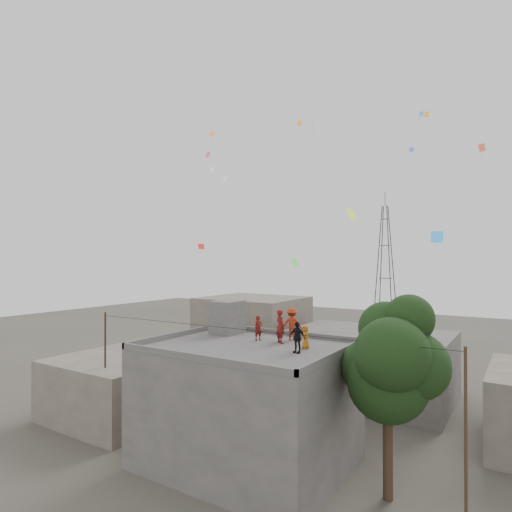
{
  "coord_description": "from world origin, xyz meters",
  "views": [
    {
      "loc": [
        12.5,
        -18.7,
        10.65
      ],
      "look_at": [
        -0.69,
        1.97,
        10.86
      ],
      "focal_mm": 30.0,
      "sensor_mm": 36.0,
      "label": 1
    }
  ],
  "objects": [
    {
      "name": "utility_line",
      "position": [
        0.5,
        -1.25,
        3.83
      ],
      "size": [
        20.12,
        0.62,
        7.4
      ],
      "color": "black",
      "rests_on": "ground"
    },
    {
      "name": "person_orange_child",
      "position": [
        2.88,
        1.06,
        6.7
      ],
      "size": [
        0.7,
        0.63,
        1.19
      ],
      "primitive_type": "imported",
      "rotation": [
        0.0,
        0.0,
        -0.57
      ],
      "color": "#BB6D15",
      "rests_on": "main_building"
    },
    {
      "name": "kites",
      "position": [
        1.22,
        7.46,
        16.31
      ],
      "size": [
        19.98,
        19.11,
        12.81
      ],
      "color": "red",
      "rests_on": "ground"
    },
    {
      "name": "neighbor_northwest",
      "position": [
        -10.0,
        16.0,
        3.5
      ],
      "size": [
        9.0,
        8.0,
        7.0
      ],
      "primitive_type": "cube",
      "color": "#625B4D",
      "rests_on": "ground"
    },
    {
      "name": "ground",
      "position": [
        0.0,
        0.0,
        0.0
      ],
      "size": [
        140.0,
        140.0,
        0.0
      ],
      "primitive_type": "plane",
      "color": "#403C35",
      "rests_on": "ground"
    },
    {
      "name": "parapet",
      "position": [
        0.0,
        0.0,
        6.25
      ],
      "size": [
        10.0,
        8.0,
        0.3
      ],
      "color": "#53504E",
      "rests_on": "main_building"
    },
    {
      "name": "person_orange_adult",
      "position": [
        1.17,
        2.83,
        7.0
      ],
      "size": [
        1.34,
        1.14,
        1.8
      ],
      "primitive_type": "imported",
      "rotation": [
        0.0,
        0.0,
        -2.65
      ],
      "color": "#AF2F14",
      "rests_on": "main_building"
    },
    {
      "name": "tree",
      "position": [
        7.37,
        0.6,
        6.1
      ],
      "size": [
        4.9,
        4.6,
        9.1
      ],
      "color": "black",
      "rests_on": "ground"
    },
    {
      "name": "transmission_tower",
      "position": [
        -4.0,
        40.0,
        9.07
      ],
      "size": [
        2.97,
        2.97,
        20.01
      ],
      "color": "black",
      "rests_on": "ground"
    },
    {
      "name": "person_red_child",
      "position": [
        -0.34,
        1.66,
        6.8
      ],
      "size": [
        0.5,
        0.6,
        1.39
      ],
      "primitive_type": "imported",
      "rotation": [
        0.0,
        0.0,
        1.18
      ],
      "color": "maroon",
      "rests_on": "main_building"
    },
    {
      "name": "person_dark_adult",
      "position": [
        2.98,
        -0.07,
        6.86
      ],
      "size": [
        0.92,
        0.44,
        1.52
      ],
      "primitive_type": "imported",
      "rotation": [
        0.0,
        0.0,
        -0.08
      ],
      "color": "black",
      "rests_on": "main_building"
    },
    {
      "name": "person_dark_child",
      "position": [
        0.9,
        2.02,
        6.68
      ],
      "size": [
        0.65,
        0.7,
        1.16
      ],
      "primitive_type": "imported",
      "rotation": [
        0.0,
        0.0,
        2.05
      ],
      "color": "black",
      "rests_on": "main_building"
    },
    {
      "name": "stair_head_box",
      "position": [
        -3.2,
        2.6,
        7.1
      ],
      "size": [
        1.6,
        1.8,
        2.0
      ],
      "primitive_type": "cube",
      "color": "#53504E",
      "rests_on": "main_building"
    },
    {
      "name": "neighbor_north",
      "position": [
        2.0,
        14.0,
        2.5
      ],
      "size": [
        12.0,
        9.0,
        5.0
      ],
      "primitive_type": "cube",
      "color": "#53504E",
      "rests_on": "ground"
    },
    {
      "name": "neighbor_west",
      "position": [
        -11.0,
        2.0,
        2.0
      ],
      "size": [
        8.0,
        10.0,
        4.0
      ],
      "primitive_type": "cube",
      "color": "#625B4D",
      "rests_on": "ground"
    },
    {
      "name": "person_red_adult",
      "position": [
        1.11,
        1.62,
        7.01
      ],
      "size": [
        0.79,
        0.72,
        1.82
      ],
      "primitive_type": "imported",
      "rotation": [
        0.0,
        0.0,
        2.59
      ],
      "color": "maroon",
      "rests_on": "main_building"
    },
    {
      "name": "main_building",
      "position": [
        0.0,
        0.0,
        3.05
      ],
      "size": [
        10.0,
        8.0,
        6.1
      ],
      "color": "#53504E",
      "rests_on": "ground"
    }
  ]
}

